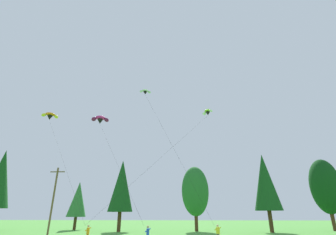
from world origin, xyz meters
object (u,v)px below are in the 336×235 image
Objects in this scene: parafoil_kite_mid_magenta at (100,120)px; parafoil_kite_low_lime_white at (207,112)px; parafoil_kite_far_white at (145,92)px; kite_flyer_far at (218,232)px; kite_flyer_mid at (148,234)px; parafoil_kite_high_orange at (50,116)px; utility_pole at (53,198)px; kite_flyer_near at (88,233)px.

parafoil_kite_mid_magenta is 18.71m from parafoil_kite_low_lime_white.
parafoil_kite_far_white is 11.67m from parafoil_kite_low_lime_white.
kite_flyer_far is 0.09× the size of parafoil_kite_low_lime_white.
parafoil_kite_high_orange reaches higher than kite_flyer_mid.
parafoil_kite_low_lime_white is at bearing 84.90° from kite_flyer_far.
parafoil_kite_low_lime_white is (7.88, 16.48, 18.64)m from kite_flyer_mid.
utility_pole is 21.94m from parafoil_kite_far_white.
kite_flyer_far is 36.21m from parafoil_kite_high_orange.
kite_flyer_far is (22.08, -8.81, -3.83)m from utility_pole.
kite_flyer_near is 0.09× the size of parafoil_kite_low_lime_white.
parafoil_kite_high_orange is (-15.23, 15.31, 18.65)m from kite_flyer_near.
utility_pole is at bearing 132.23° from kite_flyer_near.
parafoil_kite_high_orange is (-5.77, 4.89, 14.82)m from utility_pole.
parafoil_kite_low_lime_white is at bearing 12.02° from utility_pole.
parafoil_kite_far_white is (-3.07, 13.97, 21.79)m from kite_flyer_mid.
parafoil_kite_low_lime_white is at bearing 47.99° from kite_flyer_near.
kite_flyer_mid is 0.09× the size of parafoil_kite_high_orange.
kite_flyer_far is 0.09× the size of parafoil_kite_high_orange.
kite_flyer_near is 0.09× the size of parafoil_kite_high_orange.
kite_flyer_mid is 26.10m from parafoil_kite_low_lime_white.
utility_pole is at bearing -167.98° from parafoil_kite_low_lime_white.
kite_flyer_mid is at bearing -10.40° from kite_flyer_near.
parafoil_kite_far_white is at bearing 11.23° from utility_pole.
kite_flyer_mid is at bearing -77.60° from parafoil_kite_far_white.
parafoil_kite_far_white is 1.16× the size of parafoil_kite_low_lime_white.
kite_flyer_far is at bearing -31.71° from parafoil_kite_mid_magenta.
parafoil_kite_mid_magenta is at bearing 19.10° from utility_pole.
parafoil_kite_far_white reaches higher than utility_pole.
kite_flyer_far is at bearing 7.26° from kite_flyer_near.
utility_pole is 24.08m from kite_flyer_far.
parafoil_kite_high_orange is 0.86× the size of parafoil_kite_far_white.
kite_flyer_near is 0.10× the size of parafoil_kite_mid_magenta.
kite_flyer_near is 28.53m from parafoil_kite_high_orange.
utility_pole is at bearing -160.90° from parafoil_kite_mid_magenta.
parafoil_kite_far_white reaches higher than kite_flyer_mid.
kite_flyer_near is 0.08× the size of parafoil_kite_far_white.
parafoil_kite_low_lime_white is (29.08, 0.07, -0.01)m from parafoil_kite_high_orange.
kite_flyer_far is at bearing -95.10° from parafoil_kite_low_lime_white.
utility_pole is 5.41× the size of kite_flyer_far.
parafoil_kite_far_white is (12.36, 2.45, 17.96)m from utility_pole.
utility_pole is 28.06m from parafoil_kite_low_lime_white.
utility_pole is 13.68m from parafoil_kite_mid_magenta.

